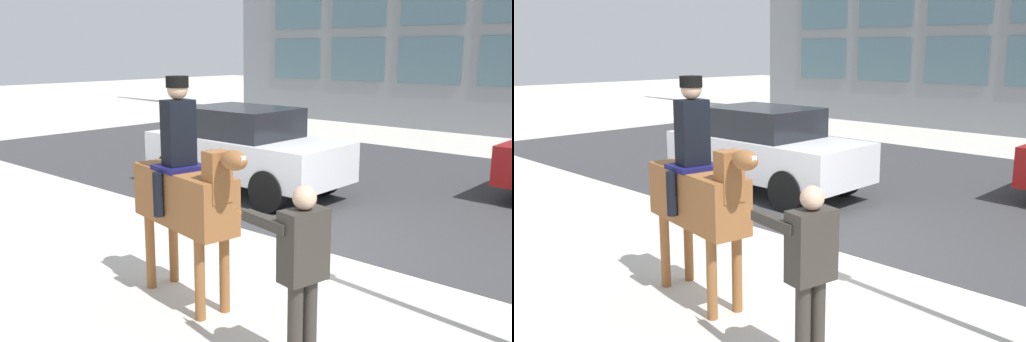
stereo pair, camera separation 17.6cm
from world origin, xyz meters
The scene contains 5 objects.
ground_plane centered at (0.00, 0.00, 0.00)m, with size 80.00×80.00×0.00m, color beige.
road_surface centered at (0.00, 4.75, 0.00)m, with size 25.74×8.50×0.01m.
mounted_horse_lead centered at (-0.02, -1.79, 1.25)m, with size 1.89×0.68×2.46m.
pedestrian_bystander centered at (1.82, -2.15, 0.99)m, with size 0.88×0.44×1.67m.
street_car_near_lane centered at (-2.92, 2.25, 0.86)m, with size 4.04×1.79×1.65m.
Camera 1 is at (4.49, -5.69, 2.73)m, focal length 40.00 mm.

